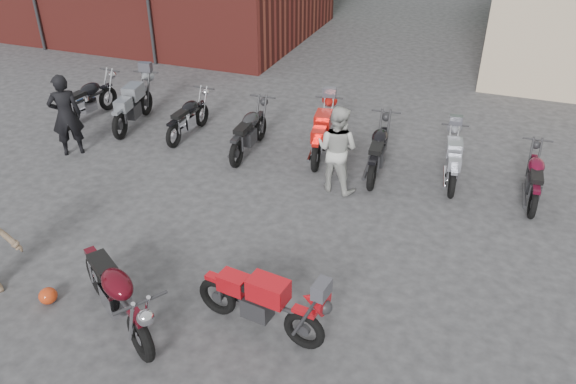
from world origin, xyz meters
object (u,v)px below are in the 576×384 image
at_px(sportbike, 261,300).
at_px(person_dark, 66,115).
at_px(row_bike_0, 88,97).
at_px(row_bike_2, 188,115).
at_px(vintage_motorcycle, 116,290).
at_px(row_bike_1, 133,103).
at_px(row_bike_5, 378,148).
at_px(row_bike_7, 535,176).
at_px(helmet, 48,296).
at_px(row_bike_3, 249,129).
at_px(row_bike_4, 322,131).
at_px(person_light, 337,149).
at_px(row_bike_6, 453,159).

relative_size(sportbike, person_dark, 1.05).
height_order(sportbike, person_dark, person_dark).
height_order(row_bike_0, row_bike_2, row_bike_0).
xyz_separation_m(vintage_motorcycle, row_bike_1, (-3.93, 6.17, -0.03)).
bearing_deg(row_bike_5, row_bike_7, -94.88).
bearing_deg(helmet, sportbike, 10.70).
distance_m(vintage_motorcycle, sportbike, 2.05).
relative_size(row_bike_2, row_bike_7, 1.01).
relative_size(row_bike_3, row_bike_4, 0.98).
bearing_deg(vintage_motorcycle, row_bike_0, 163.43).
relative_size(sportbike, helmet, 7.09).
xyz_separation_m(sportbike, person_light, (-0.18, 4.28, 0.33)).
xyz_separation_m(row_bike_5, row_bike_7, (3.12, -0.02, -0.06)).
xyz_separation_m(row_bike_0, row_bike_3, (4.68, -0.30, -0.01)).
distance_m(row_bike_0, row_bike_2, 2.93).
height_order(person_light, row_bike_7, person_light).
distance_m(vintage_motorcycle, person_light, 5.22).
height_order(row_bike_1, row_bike_3, row_bike_1).
bearing_deg(row_bike_4, row_bike_1, 82.66).
relative_size(person_dark, row_bike_6, 1.04).
height_order(vintage_motorcycle, row_bike_5, vintage_motorcycle).
relative_size(row_bike_3, row_bike_7, 1.10).
distance_m(vintage_motorcycle, row_bike_5, 6.38).
distance_m(row_bike_0, row_bike_3, 4.69).
bearing_deg(row_bike_1, row_bike_6, -100.59).
distance_m(vintage_motorcycle, row_bike_1, 7.31).
distance_m(helmet, row_bike_5, 7.00).
height_order(sportbike, row_bike_6, sportbike).
distance_m(sportbike, helmet, 3.37).
bearing_deg(row_bike_4, person_dark, 101.47).
height_order(row_bike_3, row_bike_5, row_bike_5).
distance_m(sportbike, row_bike_0, 9.06).
bearing_deg(sportbike, row_bike_5, 92.82).
distance_m(row_bike_3, row_bike_7, 6.09).
distance_m(row_bike_3, row_bike_5, 2.98).
relative_size(helmet, person_dark, 0.15).
distance_m(person_dark, row_bike_3, 4.10).
distance_m(row_bike_4, row_bike_7, 4.51).
height_order(vintage_motorcycle, row_bike_2, vintage_motorcycle).
distance_m(row_bike_6, row_bike_7, 1.59).
relative_size(vintage_motorcycle, person_dark, 1.19).
xyz_separation_m(helmet, row_bike_6, (5.27, 6.08, 0.40)).
height_order(helmet, person_light, person_light).
height_order(sportbike, row_bike_0, row_bike_0).
bearing_deg(row_bike_7, row_bike_0, 87.04).
distance_m(vintage_motorcycle, row_bike_4, 6.34).
bearing_deg(row_bike_3, row_bike_1, 81.68).
relative_size(sportbike, row_bike_5, 0.97).
bearing_deg(row_bike_0, helmet, -142.23).
bearing_deg(person_light, vintage_motorcycle, 80.59).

